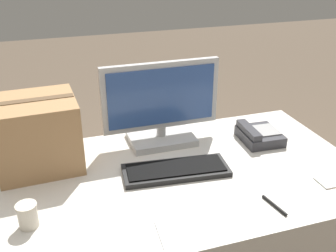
% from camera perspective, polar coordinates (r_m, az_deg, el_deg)
% --- Properties ---
extents(office_desk, '(1.80, 0.90, 0.74)m').
position_cam_1_polar(office_desk, '(1.87, -2.06, -17.05)').
color(office_desk, beige).
rests_on(office_desk, ground_plane).
extents(monitor, '(0.56, 0.22, 0.40)m').
position_cam_1_polar(monitor, '(1.84, -1.01, 2.64)').
color(monitor, '#B7B7B7').
rests_on(monitor, office_desk).
extents(keyboard, '(0.46, 0.21, 0.03)m').
position_cam_1_polar(keyboard, '(1.67, 1.14, -6.39)').
color(keyboard, black).
rests_on(keyboard, office_desk).
extents(desk_phone, '(0.19, 0.21, 0.08)m').
position_cam_1_polar(desk_phone, '(1.96, 13.03, -1.28)').
color(desk_phone, '#2D2D33').
rests_on(desk_phone, office_desk).
extents(paper_cup_left, '(0.07, 0.07, 0.09)m').
position_cam_1_polar(paper_cup_left, '(1.45, -19.69, -12.12)').
color(paper_cup_left, beige).
rests_on(paper_cup_left, office_desk).
extents(spoon, '(0.03, 0.18, 0.00)m').
position_cam_1_polar(spoon, '(1.33, -0.75, -16.72)').
color(spoon, silver).
rests_on(spoon, office_desk).
extents(cardboard_box, '(0.35, 0.32, 0.31)m').
position_cam_1_polar(cardboard_box, '(1.74, -18.42, -1.06)').
color(cardboard_box, '#9E754C').
rests_on(cardboard_box, office_desk).
extents(pen_marker, '(0.03, 0.13, 0.01)m').
position_cam_1_polar(pen_marker, '(1.53, 15.18, -11.04)').
color(pen_marker, black).
rests_on(pen_marker, office_desk).
extents(sticky_note_pad, '(0.08, 0.08, 0.01)m').
position_cam_1_polar(sticky_note_pad, '(1.74, 22.25, -7.49)').
color(sticky_note_pad, silver).
rests_on(sticky_note_pad, office_desk).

